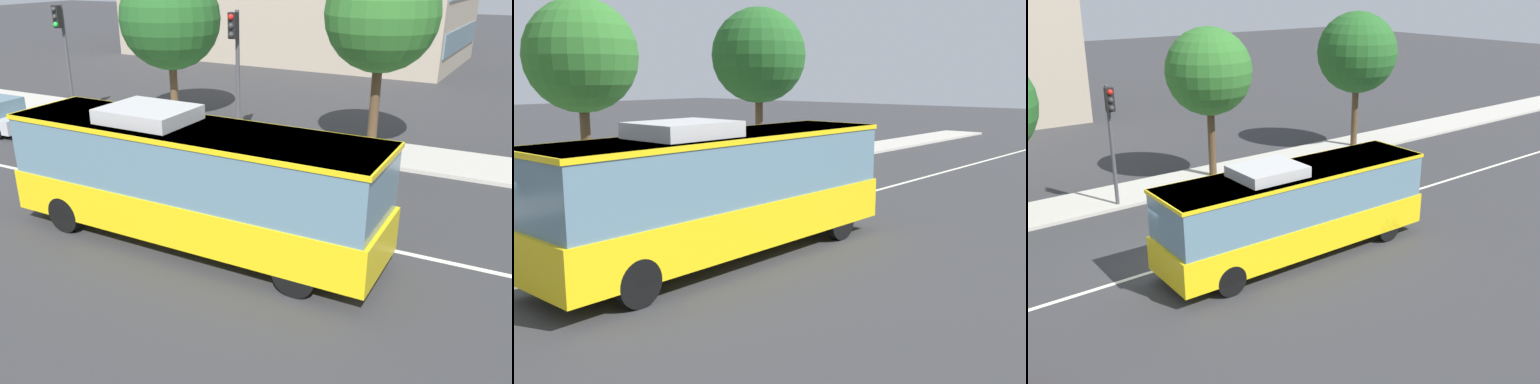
% 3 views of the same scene
% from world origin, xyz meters
% --- Properties ---
extents(ground_plane, '(160.00, 160.00, 0.00)m').
position_xyz_m(ground_plane, '(0.00, 0.00, 0.00)').
color(ground_plane, '#333335').
extents(sidewalk_kerb, '(80.00, 2.93, 0.14)m').
position_xyz_m(sidewalk_kerb, '(0.00, 7.46, 0.07)').
color(sidewalk_kerb, '#B2ADA3').
rests_on(sidewalk_kerb, ground_plane).
extents(lane_centre_line, '(76.00, 0.16, 0.01)m').
position_xyz_m(lane_centre_line, '(0.00, 0.00, 0.01)').
color(lane_centre_line, silver).
rests_on(lane_centre_line, ground_plane).
extents(transit_bus, '(10.05, 2.70, 3.46)m').
position_xyz_m(transit_bus, '(3.78, -1.83, 1.81)').
color(transit_bus, yellow).
rests_on(transit_bus, ground_plane).
extents(traffic_light_near_corner, '(0.33, 0.62, 5.20)m').
position_xyz_m(traffic_light_near_corner, '(-8.20, 6.18, 3.56)').
color(traffic_light_near_corner, '#47474C').
rests_on(traffic_light_near_corner, ground_plane).
extents(traffic_light_mid_block, '(0.34, 0.62, 5.20)m').
position_xyz_m(traffic_light_mid_block, '(0.66, 6.26, 3.56)').
color(traffic_light_mid_block, '#47474C').
rests_on(traffic_light_mid_block, ground_plane).
extents(street_tree_kerbside_left, '(4.05, 4.05, 7.19)m').
position_xyz_m(street_tree_kerbside_left, '(5.95, 7.30, 5.14)').
color(street_tree_kerbside_left, '#4C3823').
rests_on(street_tree_kerbside_left, ground_plane).
extents(street_tree_kerbside_right, '(4.48, 4.48, 6.81)m').
position_xyz_m(street_tree_kerbside_right, '(-3.76, 8.32, 4.56)').
color(street_tree_kerbside_right, '#4C3823').
rests_on(street_tree_kerbside_right, ground_plane).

